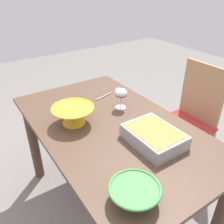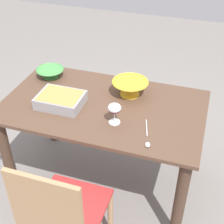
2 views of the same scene
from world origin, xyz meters
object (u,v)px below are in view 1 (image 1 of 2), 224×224
object	(u,v)px
mixing_bowl	(73,114)
casserole_dish	(154,136)
dining_table	(111,144)
chair	(188,118)
wine_glass	(121,94)
serving_spoon	(113,91)
small_bowl	(135,193)

from	to	relation	value
mixing_bowl	casserole_dish	bearing A→B (deg)	-146.69
dining_table	chair	bearing A→B (deg)	-87.97
wine_glass	casserole_dish	distance (m)	0.42
chair	casserole_dish	bearing A→B (deg)	113.77
mixing_bowl	serving_spoon	distance (m)	0.50
casserole_dish	dining_table	bearing A→B (deg)	18.70
wine_glass	serving_spoon	distance (m)	0.27
wine_glass	mixing_bowl	world-z (taller)	wine_glass
chair	small_bowl	xyz separation A→B (m)	(-0.54, 1.01, 0.28)
wine_glass	small_bowl	bearing A→B (deg)	148.57
dining_table	serving_spoon	bearing A→B (deg)	-35.32
casserole_dish	mixing_bowl	bearing A→B (deg)	33.31
dining_table	wine_glass	distance (m)	0.33
mixing_bowl	serving_spoon	xyz separation A→B (m)	(0.23, -0.44, -0.05)
small_bowl	casserole_dish	bearing A→B (deg)	-53.11
wine_glass	casserole_dish	world-z (taller)	wine_glass
small_bowl	serving_spoon	distance (m)	1.02
wine_glass	mixing_bowl	distance (m)	0.35
dining_table	chair	world-z (taller)	chair
mixing_bowl	small_bowl	xyz separation A→B (m)	(-0.66, 0.05, -0.02)
wine_glass	chair	bearing A→B (deg)	-100.09
casserole_dish	serving_spoon	xyz separation A→B (m)	(0.65, -0.17, -0.04)
chair	mixing_bowl	bearing A→B (deg)	83.30
chair	serving_spoon	world-z (taller)	chair
chair	small_bowl	bearing A→B (deg)	118.35
mixing_bowl	small_bowl	size ratio (longest dim) A/B	1.21
casserole_dish	serving_spoon	size ratio (longest dim) A/B	1.19
wine_glass	small_bowl	size ratio (longest dim) A/B	0.67
dining_table	chair	distance (m)	0.78
dining_table	chair	size ratio (longest dim) A/B	1.46
mixing_bowl	small_bowl	bearing A→B (deg)	175.63
dining_table	mixing_bowl	size ratio (longest dim) A/B	5.36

